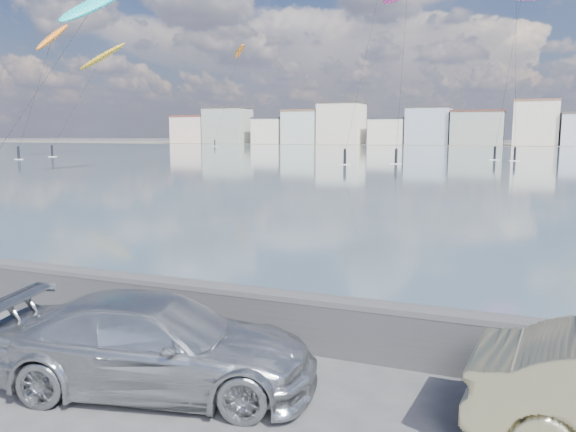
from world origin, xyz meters
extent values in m
plane|color=#333335|center=(0.00, 0.00, 0.00)|extent=(700.00, 700.00, 0.00)
cube|color=#3C4F59|center=(0.00, 91.50, 0.01)|extent=(500.00, 177.00, 0.00)
cube|color=#4C473D|center=(0.00, 200.00, 0.01)|extent=(500.00, 60.00, 0.00)
cube|color=#28282B|center=(0.00, 2.70, 0.45)|extent=(400.00, 0.35, 0.90)
cylinder|color=#28282B|center=(0.00, 2.70, 0.90)|extent=(400.00, 0.36, 0.36)
cube|color=beige|center=(-112.00, 186.00, 5.00)|extent=(14.00, 11.00, 10.00)
cube|color=brown|center=(-112.00, 186.00, 10.30)|extent=(14.28, 11.22, 0.60)
cube|color=gray|center=(-96.50, 186.00, 6.50)|extent=(16.00, 12.00, 13.00)
cube|color=#383330|center=(-96.50, 186.00, 13.30)|extent=(16.32, 12.24, 0.60)
cube|color=silver|center=(-79.00, 186.00, 4.50)|extent=(11.00, 10.00, 9.00)
cube|color=#2D2D33|center=(-79.00, 186.00, 9.30)|extent=(11.22, 10.20, 0.60)
cube|color=#B7C6BC|center=(-66.00, 186.00, 5.75)|extent=(13.00, 11.00, 11.50)
cube|color=brown|center=(-66.00, 186.00, 11.80)|extent=(13.26, 11.22, 0.60)
cube|color=beige|center=(-51.50, 186.00, 7.00)|extent=(15.00, 12.00, 14.00)
cube|color=#383330|center=(-51.50, 186.00, 14.30)|extent=(15.30, 12.24, 0.60)
cube|color=beige|center=(-35.00, 186.00, 4.25)|extent=(12.00, 10.00, 8.50)
cube|color=#2D2D33|center=(-35.00, 186.00, 8.80)|extent=(12.24, 10.20, 0.60)
cube|color=#9EA8B7|center=(-21.50, 186.00, 6.00)|extent=(14.00, 11.00, 12.00)
cube|color=#383330|center=(-21.50, 186.00, 12.30)|extent=(14.28, 11.22, 0.60)
cube|color=gray|center=(-6.00, 186.00, 5.25)|extent=(16.00, 13.00, 10.50)
cube|color=#562D23|center=(-6.00, 186.00, 10.80)|extent=(16.32, 13.26, 0.60)
cube|color=beige|center=(11.00, 186.00, 6.75)|extent=(13.00, 10.00, 13.50)
cube|color=brown|center=(11.00, 186.00, 13.80)|extent=(13.26, 10.20, 0.60)
imported|color=#ACAEB2|center=(0.29, 0.47, 0.70)|extent=(5.16, 3.02, 1.41)
ellipsoid|color=#19BFBF|center=(-30.42, 36.04, 15.33)|extent=(4.56, 7.78, 5.44)
cylinder|color=black|center=(-32.05, 31.24, 8.32)|extent=(3.30, 9.64, 14.05)
cube|color=white|center=(2.66, 80.20, 0.05)|extent=(1.40, 0.42, 0.08)
cylinder|color=black|center=(2.66, 80.20, 0.95)|extent=(0.36, 0.36, 1.70)
sphere|color=black|center=(2.66, 80.20, 1.85)|extent=(0.28, 0.28, 0.28)
cylinder|color=black|center=(4.57, 83.34, 19.24)|extent=(3.86, 6.32, 35.90)
cube|color=white|center=(-8.47, 64.15, 0.05)|extent=(1.40, 0.42, 0.08)
cylinder|color=black|center=(-8.47, 64.15, 0.95)|extent=(0.36, 0.36, 1.70)
sphere|color=black|center=(-8.47, 64.15, 1.85)|extent=(0.28, 0.28, 0.28)
cylinder|color=black|center=(-9.11, 69.97, 12.60)|extent=(1.30, 11.67, 22.62)
cube|color=white|center=(-14.04, 60.44, 0.05)|extent=(1.40, 0.42, 0.08)
cylinder|color=black|center=(-14.04, 60.44, 0.95)|extent=(0.36, 0.36, 1.70)
sphere|color=black|center=(-14.04, 60.44, 1.85)|extent=(0.28, 0.28, 0.28)
cylinder|color=black|center=(-12.45, 67.83, 19.16)|extent=(3.21, 14.81, 35.73)
ellipsoid|color=orange|center=(-76.39, 156.43, 29.23)|extent=(8.25, 9.35, 4.92)
cube|color=white|center=(-77.33, 141.39, 0.05)|extent=(1.40, 0.42, 0.08)
cylinder|color=black|center=(-77.33, 141.39, 0.95)|extent=(0.36, 0.36, 1.70)
sphere|color=black|center=(-77.33, 141.39, 1.85)|extent=(0.28, 0.28, 0.28)
cylinder|color=black|center=(-76.86, 148.91, 15.27)|extent=(0.97, 15.06, 27.95)
cube|color=white|center=(5.34, 78.26, 0.05)|extent=(1.40, 0.42, 0.08)
cylinder|color=black|center=(5.34, 78.26, 0.95)|extent=(0.36, 0.36, 1.70)
sphere|color=black|center=(5.34, 78.26, 1.85)|extent=(0.28, 0.28, 0.28)
cylinder|color=black|center=(4.82, 82.59, 12.64)|extent=(1.08, 8.71, 22.69)
ellipsoid|color=orange|center=(-63.26, 64.82, 18.83)|extent=(4.43, 8.92, 6.79)
cube|color=white|center=(-62.47, 55.97, 0.05)|extent=(1.40, 0.42, 0.08)
cylinder|color=black|center=(-62.47, 55.97, 0.95)|extent=(0.36, 0.36, 1.70)
sphere|color=black|center=(-62.47, 55.97, 1.85)|extent=(0.28, 0.28, 0.28)
cylinder|color=black|center=(-62.86, 60.39, 10.06)|extent=(0.82, 8.87, 17.54)
ellipsoid|color=#BF8C19|center=(-66.77, 80.58, 17.92)|extent=(9.87, 5.81, 6.08)
cube|color=white|center=(-65.05, 65.11, 0.05)|extent=(1.40, 0.42, 0.08)
cylinder|color=black|center=(-65.05, 65.11, 0.95)|extent=(0.36, 0.36, 1.70)
sphere|color=black|center=(-65.05, 65.11, 1.85)|extent=(0.28, 0.28, 0.28)
cylinder|color=black|center=(-65.91, 72.84, 9.61)|extent=(1.76, 15.50, 16.64)
camera|label=1|loc=(5.10, -6.27, 3.83)|focal=35.00mm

